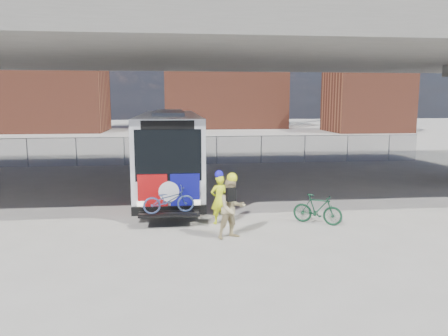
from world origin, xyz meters
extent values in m
plane|color=#9E9991|center=(0.00, 0.00, 0.00)|extent=(160.00, 160.00, 0.00)
cube|color=silver|center=(-2.00, 4.17, 1.95)|extent=(2.55, 12.00, 3.20)
cube|color=black|center=(-2.00, 4.67, 2.59)|extent=(2.61, 11.00, 1.28)
cube|color=black|center=(-2.00, -1.78, 2.33)|extent=(2.24, 0.12, 1.76)
cube|color=black|center=(-2.00, -1.78, 3.36)|extent=(1.78, 0.12, 0.30)
cube|color=black|center=(-2.00, -1.88, 0.45)|extent=(2.55, 0.20, 0.30)
cube|color=#A00C0E|center=(-2.55, -1.85, 1.10)|extent=(1.00, 0.08, 1.20)
cube|color=navy|center=(-1.45, -1.85, 1.10)|extent=(1.00, 0.08, 1.20)
cylinder|color=silver|center=(-2.00, -1.87, 1.10)|extent=(0.70, 0.06, 0.70)
cube|color=gray|center=(-2.00, 4.17, 3.62)|extent=(1.28, 7.20, 0.14)
cube|color=black|center=(-2.00, -2.38, 0.45)|extent=(2.00, 0.70, 0.06)
cylinder|color=black|center=(-3.15, -0.23, 0.50)|extent=(0.30, 1.00, 1.00)
cylinder|color=black|center=(-0.85, -0.23, 0.50)|extent=(0.30, 1.00, 1.00)
cylinder|color=black|center=(-3.15, 8.37, 0.50)|extent=(0.30, 1.00, 1.00)
cylinder|color=black|center=(-0.85, 8.37, 0.50)|extent=(0.30, 1.00, 1.00)
cube|color=#A00C0E|center=(-3.30, 0.37, 1.30)|extent=(0.06, 2.60, 1.70)
cube|color=navy|center=(-3.30, 1.97, 1.30)|extent=(0.06, 1.40, 1.70)
cube|color=#A00C0E|center=(-0.70, 0.37, 1.30)|extent=(0.06, 2.60, 1.70)
cube|color=navy|center=(-0.70, 1.97, 1.30)|extent=(0.06, 1.40, 1.70)
imported|color=#394D7E|center=(-2.00, -2.38, 0.93)|extent=(1.77, 0.87, 0.89)
cube|color=#605E59|center=(0.00, 4.00, 6.75)|extent=(40.00, 16.00, 1.50)
cube|color=#605E59|center=(0.00, 4.00, 7.55)|extent=(40.00, 0.60, 0.80)
cylinder|color=gray|center=(-12.00, 12.00, 0.90)|extent=(0.06, 0.06, 1.80)
cylinder|color=gray|center=(-8.00, 12.00, 0.90)|extent=(0.06, 0.06, 1.80)
cylinder|color=gray|center=(-4.00, 12.00, 0.90)|extent=(0.06, 0.06, 1.80)
cylinder|color=gray|center=(0.00, 12.00, 0.90)|extent=(0.06, 0.06, 1.80)
cylinder|color=gray|center=(4.00, 12.00, 0.90)|extent=(0.06, 0.06, 1.80)
cylinder|color=gray|center=(8.00, 12.00, 0.90)|extent=(0.06, 0.06, 1.80)
cylinder|color=gray|center=(12.00, 12.00, 0.90)|extent=(0.06, 0.06, 1.80)
plane|color=gray|center=(0.00, 12.00, 0.90)|extent=(30.00, 0.00, 30.00)
cube|color=gray|center=(0.00, 12.00, 1.82)|extent=(30.00, 0.05, 0.04)
cube|color=brown|center=(-18.00, 45.00, 5.00)|extent=(14.00, 10.00, 10.00)
cube|color=brown|center=(6.00, 52.00, 6.00)|extent=(18.00, 12.00, 12.00)
cube|color=brown|center=(24.00, 40.00, 4.00)|extent=(10.00, 8.00, 8.00)
cylinder|color=brown|center=(14.00, 55.00, 12.50)|extent=(2.20, 2.20, 25.00)
cylinder|color=silver|center=(-0.07, -2.15, 0.46)|extent=(0.27, 0.27, 0.92)
sphere|color=silver|center=(-0.07, -2.15, 0.92)|extent=(0.27, 0.27, 0.27)
imported|color=#EAFE1A|center=(-0.31, -2.13, 0.84)|extent=(0.71, 0.58, 1.68)
sphere|color=#1A18CC|center=(-0.31, -2.13, 1.70)|extent=(0.29, 0.29, 0.29)
imported|color=tan|center=(-0.09, -3.77, 0.93)|extent=(1.10, 0.99, 1.85)
sphere|color=#F0FC1A|center=(-0.09, -3.77, 1.87)|extent=(0.32, 0.32, 0.32)
cube|color=black|center=(-0.14, -3.96, 1.40)|extent=(0.32, 0.25, 0.40)
imported|color=#144128|center=(3.01, -2.56, 0.51)|extent=(1.69, 1.30, 1.02)
camera|label=1|loc=(-1.80, -16.54, 4.17)|focal=35.00mm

